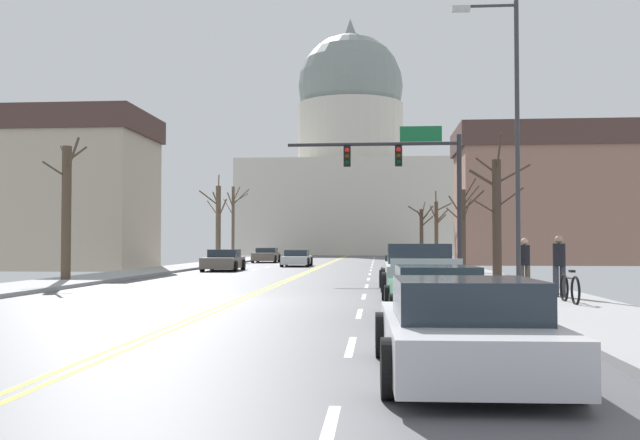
{
  "coord_description": "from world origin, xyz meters",
  "views": [
    {
      "loc": [
        3.93,
        -19.72,
        1.62
      ],
      "look_at": [
        -0.36,
        32.83,
        3.33
      ],
      "focal_mm": 39.97,
      "sensor_mm": 36.0,
      "label": 1
    }
  ],
  "objects_px": {
    "sedan_oncoming_02": "(266,255)",
    "pedestrian_00": "(524,261)",
    "pedestrian_01": "(559,263)",
    "sedan_near_00": "(406,271)",
    "street_lamp_right": "(510,122)",
    "pickup_truck_near_01": "(420,272)",
    "sedan_near_03": "(464,331)",
    "sedan_near_02": "(435,293)",
    "bicycle_parked": "(570,289)",
    "sedan_oncoming_00": "(224,261)",
    "signal_gantry": "(410,169)",
    "sedan_oncoming_01": "(297,258)"
  },
  "relations": [
    {
      "from": "sedan_near_02",
      "to": "sedan_oncoming_01",
      "type": "distance_m",
      "value": 34.77
    },
    {
      "from": "sedan_near_02",
      "to": "pedestrian_01",
      "type": "distance_m",
      "value": 6.12
    },
    {
      "from": "street_lamp_right",
      "to": "pickup_truck_near_01",
      "type": "distance_m",
      "value": 5.38
    },
    {
      "from": "sedan_oncoming_02",
      "to": "pickup_truck_near_01",
      "type": "bearing_deg",
      "value": -73.99
    },
    {
      "from": "pickup_truck_near_01",
      "to": "pedestrian_01",
      "type": "relative_size",
      "value": 3.25
    },
    {
      "from": "street_lamp_right",
      "to": "pedestrian_00",
      "type": "xyz_separation_m",
      "value": [
        0.56,
        0.75,
        -4.29
      ]
    },
    {
      "from": "street_lamp_right",
      "to": "pedestrian_01",
      "type": "height_order",
      "value": "street_lamp_right"
    },
    {
      "from": "pedestrian_00",
      "to": "sedan_oncoming_01",
      "type": "bearing_deg",
      "value": 111.13
    },
    {
      "from": "sedan_near_02",
      "to": "sedan_near_03",
      "type": "xyz_separation_m",
      "value": [
        -0.18,
        -6.53,
        0.0
      ]
    },
    {
      "from": "sedan_oncoming_01",
      "to": "bicycle_parked",
      "type": "distance_m",
      "value": 32.94
    },
    {
      "from": "sedan_oncoming_02",
      "to": "pedestrian_00",
      "type": "relative_size",
      "value": 2.78
    },
    {
      "from": "street_lamp_right",
      "to": "sedan_near_03",
      "type": "relative_size",
      "value": 2.03
    },
    {
      "from": "signal_gantry",
      "to": "pickup_truck_near_01",
      "type": "xyz_separation_m",
      "value": [
        -0.18,
        -10.33,
        -4.24
      ]
    },
    {
      "from": "signal_gantry",
      "to": "sedan_near_00",
      "type": "height_order",
      "value": "signal_gantry"
    },
    {
      "from": "sedan_near_02",
      "to": "sedan_oncoming_01",
      "type": "height_order",
      "value": "sedan_near_02"
    },
    {
      "from": "sedan_near_02",
      "to": "sedan_near_03",
      "type": "height_order",
      "value": "sedan_near_03"
    },
    {
      "from": "sedan_near_00",
      "to": "pedestrian_01",
      "type": "xyz_separation_m",
      "value": [
        3.92,
        -7.26,
        0.53
      ]
    },
    {
      "from": "sedan_oncoming_02",
      "to": "pedestrian_00",
      "type": "bearing_deg",
      "value": -68.97
    },
    {
      "from": "sedan_oncoming_02",
      "to": "pedestrian_01",
      "type": "xyz_separation_m",
      "value": [
        14.34,
        -39.04,
        0.51
      ]
    },
    {
      "from": "sedan_oncoming_02",
      "to": "bicycle_parked",
      "type": "height_order",
      "value": "sedan_oncoming_02"
    },
    {
      "from": "sedan_oncoming_01",
      "to": "sedan_near_00",
      "type": "bearing_deg",
      "value": -73.03
    },
    {
      "from": "sedan_near_03",
      "to": "sedan_oncoming_00",
      "type": "xyz_separation_m",
      "value": [
        -10.09,
        32.41,
        0.02
      ]
    },
    {
      "from": "pickup_truck_near_01",
      "to": "sedan_oncoming_02",
      "type": "distance_m",
      "value": 38.55
    },
    {
      "from": "sedan_oncoming_01",
      "to": "pedestrian_00",
      "type": "bearing_deg",
      "value": -68.87
    },
    {
      "from": "signal_gantry",
      "to": "pedestrian_00",
      "type": "relative_size",
      "value": 4.83
    },
    {
      "from": "sedan_near_02",
      "to": "bicycle_parked",
      "type": "xyz_separation_m",
      "value": [
        3.54,
        2.84,
        -0.06
      ]
    },
    {
      "from": "pickup_truck_near_01",
      "to": "bicycle_parked",
      "type": "bearing_deg",
      "value": -48.54
    },
    {
      "from": "pedestrian_00",
      "to": "pedestrian_01",
      "type": "xyz_separation_m",
      "value": [
        0.39,
        -2.74,
        0.03
      ]
    },
    {
      "from": "pickup_truck_near_01",
      "to": "sedan_oncoming_02",
      "type": "xyz_separation_m",
      "value": [
        -10.63,
        37.06,
        -0.15
      ]
    },
    {
      "from": "pedestrian_01",
      "to": "sedan_near_02",
      "type": "bearing_deg",
      "value": -128.21
    },
    {
      "from": "street_lamp_right",
      "to": "sedan_oncoming_01",
      "type": "relative_size",
      "value": 2.02
    },
    {
      "from": "pedestrian_01",
      "to": "pickup_truck_near_01",
      "type": "bearing_deg",
      "value": 151.93
    },
    {
      "from": "street_lamp_right",
      "to": "pedestrian_01",
      "type": "relative_size",
      "value": 5.31
    },
    {
      "from": "sedan_near_03",
      "to": "pedestrian_01",
      "type": "distance_m",
      "value": 12.0
    },
    {
      "from": "sedan_oncoming_00",
      "to": "pedestrian_00",
      "type": "distance_m",
      "value": 22.87
    },
    {
      "from": "signal_gantry",
      "to": "sedan_oncoming_01",
      "type": "distance_m",
      "value": 18.94
    },
    {
      "from": "sedan_near_03",
      "to": "pedestrian_01",
      "type": "xyz_separation_m",
      "value": [
        3.95,
        11.32,
        0.53
      ]
    },
    {
      "from": "signal_gantry",
      "to": "bicycle_parked",
      "type": "xyz_separation_m",
      "value": [
        3.29,
        -14.26,
        -4.48
      ]
    },
    {
      "from": "pickup_truck_near_01",
      "to": "sedan_oncoming_01",
      "type": "distance_m",
      "value": 28.18
    },
    {
      "from": "sedan_oncoming_00",
      "to": "pedestrian_01",
      "type": "xyz_separation_m",
      "value": [
        14.04,
        -21.08,
        0.5
      ]
    },
    {
      "from": "pickup_truck_near_01",
      "to": "sedan_near_02",
      "type": "relative_size",
      "value": 1.22
    },
    {
      "from": "sedan_near_02",
      "to": "pedestrian_00",
      "type": "relative_size",
      "value": 2.75
    },
    {
      "from": "bicycle_parked",
      "to": "pedestrian_00",
      "type": "bearing_deg",
      "value": 91.87
    },
    {
      "from": "pedestrian_00",
      "to": "signal_gantry",
      "type": "bearing_deg",
      "value": 108.17
    },
    {
      "from": "pedestrian_01",
      "to": "bicycle_parked",
      "type": "distance_m",
      "value": 2.06
    },
    {
      "from": "pedestrian_01",
      "to": "sedan_near_00",
      "type": "bearing_deg",
      "value": 118.39
    },
    {
      "from": "pedestrian_01",
      "to": "pedestrian_00",
      "type": "bearing_deg",
      "value": 98.05
    },
    {
      "from": "sedan_near_03",
      "to": "sedan_near_00",
      "type": "bearing_deg",
      "value": 89.92
    },
    {
      "from": "sedan_near_00",
      "to": "sedan_oncoming_01",
      "type": "xyz_separation_m",
      "value": [
        -6.72,
        22.03,
        -0.01
      ]
    },
    {
      "from": "pickup_truck_near_01",
      "to": "pedestrian_01",
      "type": "bearing_deg",
      "value": -28.07
    }
  ]
}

